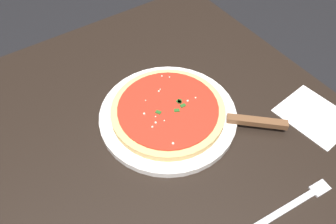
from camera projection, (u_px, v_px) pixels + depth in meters
name	position (u px, v px, depth m)	size (l,w,h in m)	color
restaurant_table	(159.00, 170.00, 0.85)	(0.90, 0.85, 0.75)	black
serving_plate	(168.00, 116.00, 0.76)	(0.31, 0.31, 0.02)	white
pizza	(168.00, 111.00, 0.75)	(0.25, 0.25, 0.02)	#DBB26B
pizza_server	(238.00, 120.00, 0.74)	(0.18, 0.19, 0.01)	silver
napkin_folded_right	(314.00, 116.00, 0.77)	(0.15, 0.12, 0.00)	white
fork	(295.00, 203.00, 0.63)	(0.03, 0.19, 0.00)	silver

